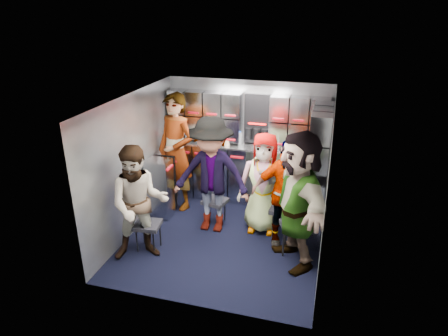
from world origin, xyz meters
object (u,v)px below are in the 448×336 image
(jump_seat_near_left, at_px, (148,226))
(jump_seat_mid_right, at_px, (285,211))
(jump_seat_mid_left, at_px, (215,202))
(attendant_arc_c, at_px, (264,183))
(jump_seat_center, at_px, (265,200))
(attendant_arc_a, at_px, (139,204))
(attendant_arc_d, at_px, (285,193))
(attendant_standing, at_px, (176,152))
(attendant_arc_e, at_px, (297,200))
(attendant_arc_b, at_px, (211,176))
(jump_seat_near_right, at_px, (296,228))

(jump_seat_near_left, height_order, jump_seat_mid_right, jump_seat_mid_right)
(jump_seat_mid_left, relative_size, attendant_arc_c, 0.26)
(jump_seat_center, bearing_deg, attendant_arc_a, -137.65)
(jump_seat_center, xyz_separation_m, jump_seat_mid_right, (0.36, -0.29, 0.03))
(jump_seat_mid_right, bearing_deg, attendant_arc_d, -90.00)
(attendant_standing, height_order, attendant_arc_e, attendant_standing)
(attendant_arc_a, bearing_deg, attendant_arc_b, 28.77)
(jump_seat_near_left, height_order, jump_seat_center, jump_seat_center)
(jump_seat_mid_right, distance_m, attendant_arc_c, 0.51)
(attendant_arc_b, relative_size, attendant_arc_c, 1.15)
(attendant_arc_c, bearing_deg, jump_seat_near_left, -148.34)
(jump_seat_mid_right, bearing_deg, jump_seat_center, 140.59)
(jump_seat_near_left, xyz_separation_m, attendant_standing, (-0.08, 1.34, 0.62))
(jump_seat_center, distance_m, attendant_arc_a, 2.02)
(attendant_arc_b, bearing_deg, jump_seat_near_left, -132.40)
(jump_seat_mid_left, xyz_separation_m, attendant_arc_c, (0.76, 0.01, 0.42))
(jump_seat_center, relative_size, jump_seat_mid_right, 1.03)
(attendant_arc_c, bearing_deg, jump_seat_mid_right, -19.45)
(jump_seat_near_left, height_order, attendant_arc_a, attendant_arc_a)
(jump_seat_center, xyz_separation_m, jump_seat_near_right, (0.56, -0.70, -0.00))
(attendant_arc_a, distance_m, attendant_arc_b, 1.19)
(attendant_arc_a, bearing_deg, jump_seat_center, 17.40)
(jump_seat_mid_left, height_order, attendant_arc_d, attendant_arc_d)
(jump_seat_mid_left, distance_m, attendant_arc_e, 1.59)
(attendant_arc_c, bearing_deg, jump_seat_mid_left, 178.97)
(attendant_standing, xyz_separation_m, attendant_arc_d, (1.90, -0.67, -0.19))
(jump_seat_center, bearing_deg, jump_seat_near_left, -141.76)
(jump_seat_near_right, height_order, attendant_arc_a, attendant_arc_a)
(jump_seat_mid_right, xyz_separation_m, attendant_arc_c, (-0.36, 0.11, 0.35))
(jump_seat_mid_left, relative_size, jump_seat_center, 0.82)
(attendant_standing, bearing_deg, attendant_arc_e, -4.90)
(attendant_arc_e, bearing_deg, jump_seat_mid_right, 166.98)
(jump_seat_mid_left, distance_m, jump_seat_mid_right, 1.12)
(attendant_arc_d, bearing_deg, jump_seat_near_right, -59.84)
(jump_seat_center, distance_m, attendant_standing, 1.66)
(attendant_arc_a, height_order, attendant_arc_d, attendant_arc_a)
(attendant_standing, bearing_deg, attendant_arc_a, -64.74)
(jump_seat_mid_right, height_order, attendant_arc_c, attendant_arc_c)
(jump_seat_near_right, distance_m, attendant_standing, 2.35)
(jump_seat_mid_left, bearing_deg, jump_seat_mid_right, -5.13)
(jump_seat_near_left, bearing_deg, attendant_arc_c, 33.61)
(jump_seat_center, xyz_separation_m, attendant_arc_b, (-0.76, -0.37, 0.49))
(attendant_arc_b, height_order, attendant_arc_e, attendant_arc_e)
(attendant_standing, bearing_deg, attendant_arc_d, 2.80)
(attendant_arc_d, bearing_deg, jump_seat_near_left, -171.19)
(attendant_arc_d, xyz_separation_m, attendant_arc_e, (0.20, -0.41, 0.13))
(attendant_arc_b, xyz_separation_m, attendant_arc_d, (1.11, -0.10, -0.10))
(jump_seat_near_right, bearing_deg, jump_seat_near_left, -167.36)
(jump_seat_near_right, distance_m, attendant_arc_b, 1.44)
(jump_seat_mid_right, xyz_separation_m, attendant_arc_e, (0.20, -0.59, 0.50))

